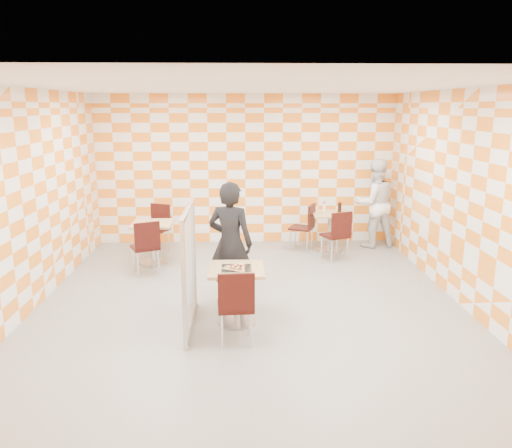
{
  "coord_description": "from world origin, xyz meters",
  "views": [
    {
      "loc": [
        -0.14,
        -6.58,
        2.75
      ],
      "look_at": [
        0.1,
        0.2,
        1.15
      ],
      "focal_mm": 35.0,
      "sensor_mm": 36.0,
      "label": 1
    }
  ],
  "objects_px": {
    "man_dark": "(230,243)",
    "chair_main_front": "(236,302)",
    "chair_empty_near": "(146,243)",
    "sport_bottle": "(324,207)",
    "main_table": "(237,286)",
    "second_table": "(330,225)",
    "partition": "(189,267)",
    "soda_bottle": "(340,208)",
    "chair_empty_far": "(158,224)",
    "man_white": "(374,203)",
    "chair_second_front": "(338,232)",
    "empty_table": "(153,236)",
    "chair_second_side": "(306,224)"
  },
  "relations": [
    {
      "from": "sport_bottle",
      "to": "partition",
      "type": "bearing_deg",
      "value": -123.12
    },
    {
      "from": "second_table",
      "to": "chair_second_side",
      "type": "xyz_separation_m",
      "value": [
        -0.47,
        -0.02,
        0.04
      ]
    },
    {
      "from": "main_table",
      "to": "second_table",
      "type": "relative_size",
      "value": 1.0
    },
    {
      "from": "chair_empty_far",
      "to": "soda_bottle",
      "type": "relative_size",
      "value": 4.02
    },
    {
      "from": "chair_empty_near",
      "to": "partition",
      "type": "relative_size",
      "value": 0.6
    },
    {
      "from": "chair_main_front",
      "to": "soda_bottle",
      "type": "distance_m",
      "value": 4.42
    },
    {
      "from": "empty_table",
      "to": "sport_bottle",
      "type": "distance_m",
      "value": 3.32
    },
    {
      "from": "second_table",
      "to": "man_white",
      "type": "height_order",
      "value": "man_white"
    },
    {
      "from": "empty_table",
      "to": "chair_second_side",
      "type": "xyz_separation_m",
      "value": [
        2.83,
        0.71,
        0.04
      ]
    },
    {
      "from": "man_dark",
      "to": "chair_main_front",
      "type": "bearing_deg",
      "value": 112.17
    },
    {
      "from": "man_dark",
      "to": "sport_bottle",
      "type": "height_order",
      "value": "man_dark"
    },
    {
      "from": "sport_bottle",
      "to": "soda_bottle",
      "type": "xyz_separation_m",
      "value": [
        0.28,
        -0.12,
        0.01
      ]
    },
    {
      "from": "chair_second_front",
      "to": "chair_main_front",
      "type": "bearing_deg",
      "value": -119.31
    },
    {
      "from": "empty_table",
      "to": "chair_second_front",
      "type": "xyz_separation_m",
      "value": [
        3.32,
        0.04,
        0.04
      ]
    },
    {
      "from": "chair_main_front",
      "to": "sport_bottle",
      "type": "xyz_separation_m",
      "value": [
        1.71,
        4.06,
        0.29
      ]
    },
    {
      "from": "main_table",
      "to": "soda_bottle",
      "type": "xyz_separation_m",
      "value": [
        1.98,
        3.32,
        0.34
      ]
    },
    {
      "from": "chair_empty_far",
      "to": "sport_bottle",
      "type": "bearing_deg",
      "value": 1.75
    },
    {
      "from": "man_white",
      "to": "chair_empty_near",
      "type": "bearing_deg",
      "value": 10.79
    },
    {
      "from": "sport_bottle",
      "to": "chair_second_front",
      "type": "bearing_deg",
      "value": -81.24
    },
    {
      "from": "chair_second_front",
      "to": "chair_empty_near",
      "type": "bearing_deg",
      "value": -168.7
    },
    {
      "from": "sport_bottle",
      "to": "empty_table",
      "type": "bearing_deg",
      "value": -165.19
    },
    {
      "from": "chair_second_side",
      "to": "chair_empty_near",
      "type": "height_order",
      "value": "same"
    },
    {
      "from": "chair_main_front",
      "to": "partition",
      "type": "xyz_separation_m",
      "value": [
        -0.58,
        0.56,
        0.25
      ]
    },
    {
      "from": "chair_empty_near",
      "to": "soda_bottle",
      "type": "bearing_deg",
      "value": 21.15
    },
    {
      "from": "man_dark",
      "to": "sport_bottle",
      "type": "relative_size",
      "value": 8.79
    },
    {
      "from": "chair_second_side",
      "to": "sport_bottle",
      "type": "distance_m",
      "value": 0.49
    },
    {
      "from": "main_table",
      "to": "man_dark",
      "type": "xyz_separation_m",
      "value": [
        -0.09,
        0.71,
        0.37
      ]
    },
    {
      "from": "chair_second_side",
      "to": "chair_empty_near",
      "type": "xyz_separation_m",
      "value": [
        -2.84,
        -1.33,
        0.0
      ]
    },
    {
      "from": "main_table",
      "to": "chair_main_front",
      "type": "relative_size",
      "value": 0.81
    },
    {
      "from": "chair_empty_far",
      "to": "man_dark",
      "type": "height_order",
      "value": "man_dark"
    },
    {
      "from": "main_table",
      "to": "chair_second_side",
      "type": "relative_size",
      "value": 0.81
    },
    {
      "from": "sport_bottle",
      "to": "man_dark",
      "type": "bearing_deg",
      "value": -123.16
    },
    {
      "from": "chair_empty_far",
      "to": "partition",
      "type": "relative_size",
      "value": 0.6
    },
    {
      "from": "second_table",
      "to": "empty_table",
      "type": "xyz_separation_m",
      "value": [
        -3.3,
        -0.73,
        0.0
      ]
    },
    {
      "from": "main_table",
      "to": "chair_second_side",
      "type": "xyz_separation_m",
      "value": [
        1.34,
        3.3,
        0.04
      ]
    },
    {
      "from": "partition",
      "to": "empty_table",
      "type": "bearing_deg",
      "value": 108.81
    },
    {
      "from": "chair_empty_near",
      "to": "soda_bottle",
      "type": "xyz_separation_m",
      "value": [
        3.48,
        1.35,
        0.31
      ]
    },
    {
      "from": "chair_empty_far",
      "to": "chair_second_front",
      "type": "bearing_deg",
      "value": -11.94
    },
    {
      "from": "chair_empty_far",
      "to": "man_white",
      "type": "height_order",
      "value": "man_white"
    },
    {
      "from": "chair_main_front",
      "to": "chair_empty_near",
      "type": "height_order",
      "value": "same"
    },
    {
      "from": "second_table",
      "to": "partition",
      "type": "distance_m",
      "value": 4.16
    },
    {
      "from": "empty_table",
      "to": "partition",
      "type": "bearing_deg",
      "value": -71.19
    },
    {
      "from": "man_dark",
      "to": "man_white",
      "type": "bearing_deg",
      "value": -115.6
    },
    {
      "from": "main_table",
      "to": "chair_empty_near",
      "type": "distance_m",
      "value": 2.48
    },
    {
      "from": "second_table",
      "to": "chair_second_front",
      "type": "bearing_deg",
      "value": -88.25
    },
    {
      "from": "second_table",
      "to": "soda_bottle",
      "type": "bearing_deg",
      "value": -2.41
    },
    {
      "from": "chair_empty_near",
      "to": "partition",
      "type": "distance_m",
      "value": 2.25
    },
    {
      "from": "second_table",
      "to": "sport_bottle",
      "type": "bearing_deg",
      "value": 131.82
    },
    {
      "from": "chair_empty_far",
      "to": "soda_bottle",
      "type": "height_order",
      "value": "soda_bottle"
    },
    {
      "from": "chair_empty_near",
      "to": "sport_bottle",
      "type": "distance_m",
      "value": 3.54
    }
  ]
}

